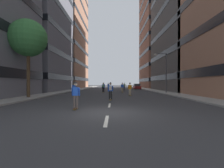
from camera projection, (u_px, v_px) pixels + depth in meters
The scene contains 21 objects.
ground_plane at pixel (113, 90), 39.50m from camera, with size 181.83×181.83×0.00m, color #333335.
sidewalk_left at pixel (79, 89), 43.40m from camera, with size 2.69×83.34×0.14m, color gray.
sidewalk_right at pixel (147, 89), 43.18m from camera, with size 2.69×83.34×0.14m, color gray.
lane_markings at pixel (113, 89), 42.20m from camera, with size 0.16×72.20×0.01m.
building_left_mid at pixel (33, 24), 34.61m from camera, with size 13.47×16.70×29.08m.
building_left_far at pixel (64, 36), 55.93m from camera, with size 13.47×23.47×35.92m.
building_right_mid at pixel (193, 12), 34.19m from camera, with size 13.47×19.62×33.73m.
building_right_far at pixel (162, 35), 55.52m from camera, with size 13.47×18.06×36.68m.
parked_car_near at pixel (137, 87), 44.12m from camera, with size 1.82×4.40×1.52m.
street_tree_near at pixel (28, 38), 17.81m from camera, with size 4.11×4.11×8.64m.
streetlamp_right at pixel (164, 68), 26.29m from camera, with size 2.13×0.30×6.50m.
skater_0 at pixel (76, 94), 10.29m from camera, with size 0.54×0.91×1.78m.
skater_1 at pixel (130, 88), 21.74m from camera, with size 0.57×0.92×1.78m.
skater_2 at pixel (122, 87), 29.46m from camera, with size 0.55×0.92×1.78m.
skater_3 at pixel (110, 90), 15.83m from camera, with size 0.54×0.91×1.78m.
skater_4 at pixel (124, 86), 39.17m from camera, with size 0.57×0.92×1.78m.
skater_5 at pixel (74, 88), 22.70m from camera, with size 0.55×0.92×1.78m.
skater_6 at pixel (108, 86), 43.30m from camera, with size 0.55×0.91×1.78m.
skater_7 at pixel (122, 86), 35.56m from camera, with size 0.55×0.91×1.78m.
skater_8 at pixel (103, 87), 28.36m from camera, with size 0.54×0.91×1.78m.
skater_9 at pixel (104, 86), 39.61m from camera, with size 0.54×0.91×1.78m.
Camera 1 is at (0.34, -9.18, 1.70)m, focal length 25.61 mm.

